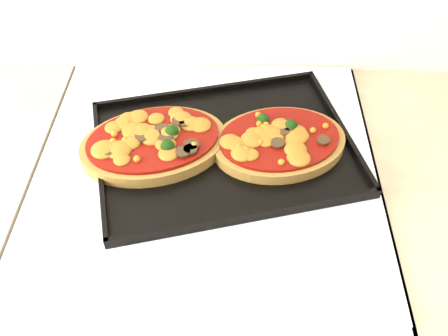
# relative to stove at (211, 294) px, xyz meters

# --- Properties ---
(stove) EXTENTS (0.60, 0.60, 0.91)m
(stove) POSITION_rel_stove_xyz_m (0.00, 0.00, 0.00)
(stove) COLOR silver
(stove) RESTS_ON floor
(baking_tray) EXTENTS (0.51, 0.43, 0.02)m
(baking_tray) POSITION_rel_stove_xyz_m (0.03, 0.03, 0.47)
(baking_tray) COLOR black
(baking_tray) RESTS_ON stove
(pizza_left) EXTENTS (0.30, 0.24, 0.04)m
(pizza_left) POSITION_rel_stove_xyz_m (-0.09, 0.03, 0.48)
(pizza_left) COLOR olive
(pizza_left) RESTS_ON baking_tray
(pizza_right) EXTENTS (0.27, 0.22, 0.03)m
(pizza_right) POSITION_rel_stove_xyz_m (0.13, 0.04, 0.48)
(pizza_right) COLOR olive
(pizza_right) RESTS_ON baking_tray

